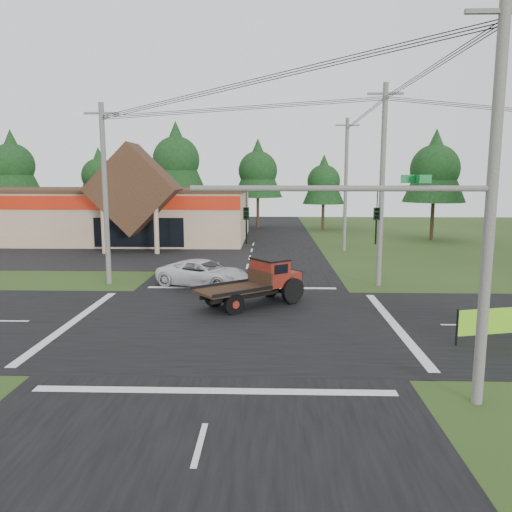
{
  "coord_description": "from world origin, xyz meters",
  "views": [
    {
      "loc": [
        1.67,
        -20.94,
        6.29
      ],
      "look_at": [
        0.89,
        4.98,
        2.2
      ],
      "focal_mm": 35.0,
      "sensor_mm": 36.0,
      "label": 1
    }
  ],
  "objects": [
    {
      "name": "utility_pole_n",
      "position": [
        8.0,
        22.0,
        5.74
      ],
      "size": [
        2.0,
        0.3,
        11.2
      ],
      "color": "#595651",
      "rests_on": "ground"
    },
    {
      "name": "utility_pole_nw",
      "position": [
        -8.0,
        8.0,
        5.39
      ],
      "size": [
        2.0,
        0.3,
        10.5
      ],
      "color": "#595651",
      "rests_on": "ground"
    },
    {
      "name": "tree_row_d",
      "position": [
        0.0,
        42.0,
        7.38
      ],
      "size": [
        6.16,
        6.16,
        11.11
      ],
      "color": "#332316",
      "rests_on": "ground"
    },
    {
      "name": "road_ns",
      "position": [
        0.0,
        0.0,
        0.01
      ],
      "size": [
        12.0,
        120.0,
        0.02
      ],
      "primitive_type": "cube",
      "color": "black",
      "rests_on": "ground"
    },
    {
      "name": "white_pickup",
      "position": [
        -2.24,
        7.52,
        0.76
      ],
      "size": [
        6.06,
        4.47,
        1.53
      ],
      "primitive_type": "imported",
      "rotation": [
        0.0,
        0.0,
        1.17
      ],
      "color": "silver",
      "rests_on": "ground"
    },
    {
      "name": "cvs_building",
      "position": [
        -15.7,
        29.57,
        2.78
      ],
      "size": [
        30.4,
        18.2,
        9.19
      ],
      "color": "tan",
      "rests_on": "ground"
    },
    {
      "name": "road_ew",
      "position": [
        0.0,
        0.0,
        0.01
      ],
      "size": [
        120.0,
        12.0,
        0.02
      ],
      "primitive_type": "cube",
      "color": "black",
      "rests_on": "ground"
    },
    {
      "name": "tree_row_c",
      "position": [
        -10.0,
        41.0,
        8.72
      ],
      "size": [
        7.28,
        7.28,
        13.13
      ],
      "color": "#332316",
      "rests_on": "ground"
    },
    {
      "name": "ground",
      "position": [
        0.0,
        0.0,
        0.0
      ],
      "size": [
        120.0,
        120.0,
        0.0
      ],
      "primitive_type": "plane",
      "color": "#2C3F16",
      "rests_on": "ground"
    },
    {
      "name": "tree_side_ne",
      "position": [
        18.0,
        30.0,
        7.38
      ],
      "size": [
        6.16,
        6.16,
        11.11
      ],
      "color": "#332316",
      "rests_on": "ground"
    },
    {
      "name": "utility_pole_nr",
      "position": [
        7.5,
        -7.5,
        5.64
      ],
      "size": [
        2.0,
        0.3,
        11.0
      ],
      "color": "#595651",
      "rests_on": "ground"
    },
    {
      "name": "parking_apron",
      "position": [
        -14.0,
        19.0,
        0.01
      ],
      "size": [
        28.0,
        14.0,
        0.02
      ],
      "primitive_type": "cube",
      "color": "black",
      "rests_on": "ground"
    },
    {
      "name": "tree_row_a",
      "position": [
        -30.0,
        40.0,
        8.05
      ],
      "size": [
        6.72,
        6.72,
        12.12
      ],
      "color": "#332316",
      "rests_on": "ground"
    },
    {
      "name": "utility_pole_ne",
      "position": [
        8.0,
        8.0,
        5.89
      ],
      "size": [
        2.0,
        0.3,
        11.5
      ],
      "color": "#595651",
      "rests_on": "ground"
    },
    {
      "name": "antique_flatbed_truck",
      "position": [
        0.74,
        3.09,
        1.16
      ],
      "size": [
        5.71,
        5.03,
        2.32
      ],
      "primitive_type": null,
      "rotation": [
        0.0,
        0.0,
        -0.93
      ],
      "color": "#5F170D",
      "rests_on": "ground"
    },
    {
      "name": "traffic_signal_mast",
      "position": [
        5.82,
        -7.5,
        4.43
      ],
      "size": [
        8.12,
        0.24,
        7.0
      ],
      "color": "#595651",
      "rests_on": "ground"
    },
    {
      "name": "roadside_banner",
      "position": [
        10.65,
        -2.13,
        0.71
      ],
      "size": [
        4.04,
        1.1,
        1.41
      ],
      "primitive_type": null,
      "rotation": [
        0.0,
        0.0,
        0.24
      ],
      "color": "#69BC19",
      "rests_on": "ground"
    },
    {
      "name": "tree_row_e",
      "position": [
        8.0,
        40.0,
        6.03
      ],
      "size": [
        5.04,
        5.04,
        9.09
      ],
      "color": "#332316",
      "rests_on": "ground"
    },
    {
      "name": "tree_row_b",
      "position": [
        -20.0,
        42.0,
        6.7
      ],
      "size": [
        5.6,
        5.6,
        10.1
      ],
      "color": "#332316",
      "rests_on": "ground"
    }
  ]
}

